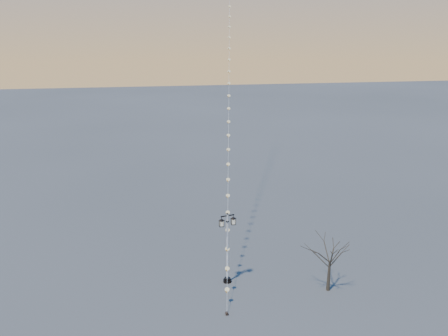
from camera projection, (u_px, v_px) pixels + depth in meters
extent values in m
plane|color=#464646|center=(240.00, 303.00, 32.60)|extent=(300.00, 300.00, 0.00)
cylinder|color=black|center=(227.00, 281.00, 35.35)|extent=(0.64, 0.64, 0.18)
cylinder|color=black|center=(227.00, 279.00, 35.30)|extent=(0.46, 0.46, 0.16)
cylinder|color=white|center=(227.00, 246.00, 34.53)|extent=(0.15, 0.15, 5.37)
cylinder|color=black|center=(227.00, 221.00, 33.95)|extent=(0.23, 0.23, 0.07)
cube|color=black|center=(227.00, 216.00, 33.82)|extent=(1.07, 0.31, 0.07)
sphere|color=black|center=(227.00, 214.00, 33.79)|extent=(0.16, 0.16, 0.16)
pyramid|color=black|center=(222.00, 219.00, 33.69)|extent=(0.50, 0.50, 0.16)
cube|color=beige|center=(222.00, 223.00, 33.79)|extent=(0.30, 0.30, 0.39)
cube|color=black|center=(222.00, 226.00, 33.85)|extent=(0.34, 0.34, 0.05)
pyramid|color=black|center=(233.00, 217.00, 34.06)|extent=(0.50, 0.50, 0.16)
cube|color=beige|center=(233.00, 221.00, 34.16)|extent=(0.30, 0.30, 0.39)
cube|color=black|center=(233.00, 224.00, 34.22)|extent=(0.34, 0.34, 0.05)
cone|color=#332B20|center=(329.00, 276.00, 33.91)|extent=(0.29, 0.29, 2.42)
cylinder|color=black|center=(227.00, 313.00, 31.15)|extent=(0.22, 0.22, 0.22)
cylinder|color=black|center=(227.00, 313.00, 31.14)|extent=(0.03, 0.03, 0.27)
cone|color=orange|center=(229.00, 63.00, 47.04)|extent=(0.09, 0.09, 0.30)
cylinder|color=white|center=(227.00, 307.00, 31.00)|extent=(0.02, 0.02, 0.87)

